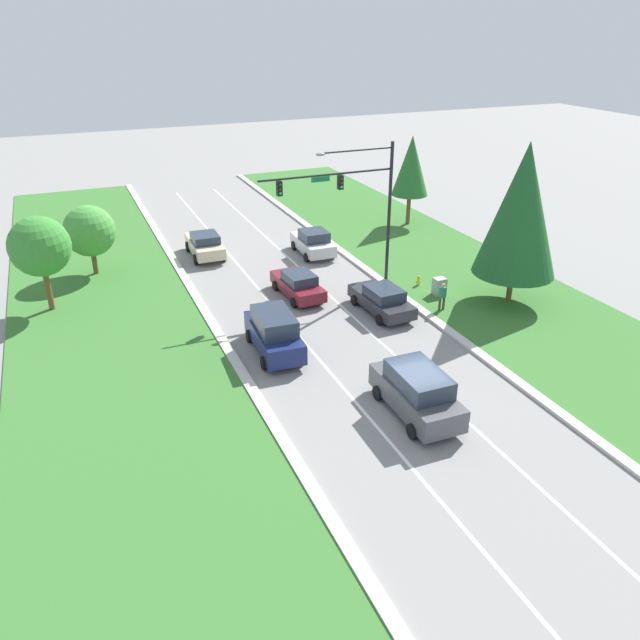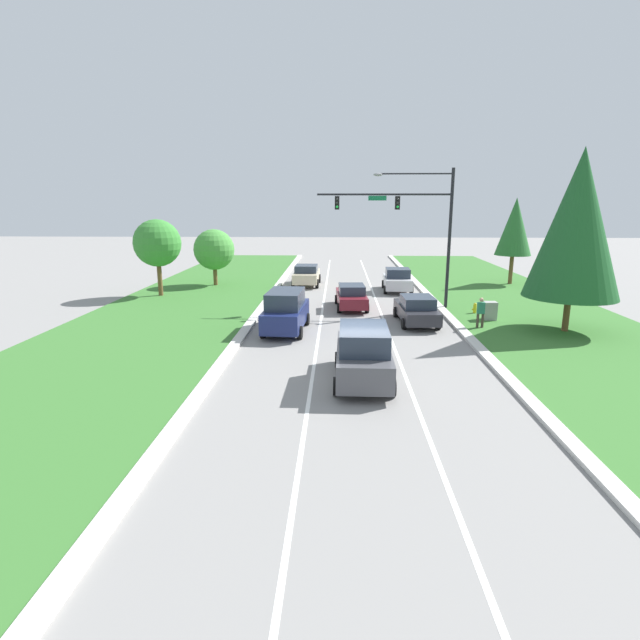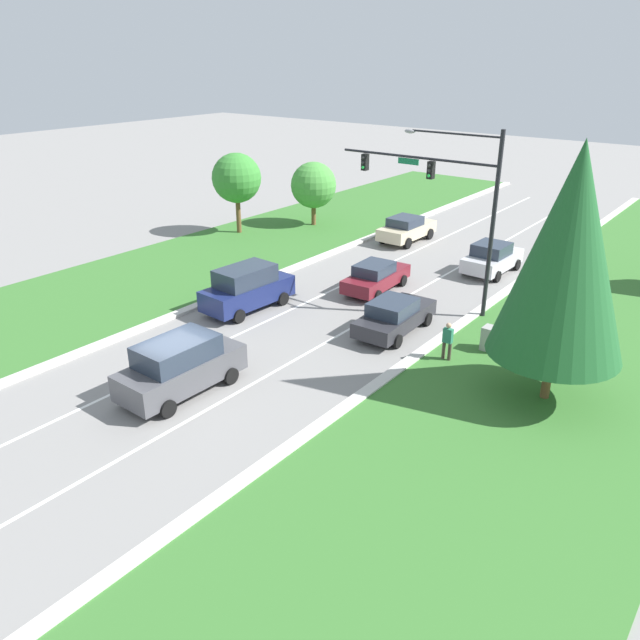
# 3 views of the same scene
# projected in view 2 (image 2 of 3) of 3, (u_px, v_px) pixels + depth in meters

# --- Properties ---
(ground_plane) EXTENTS (160.00, 160.00, 0.00)m
(ground_plane) POSITION_uv_depth(u_px,v_px,m) (359.00, 381.00, 18.77)
(ground_plane) COLOR gray
(curb_strip_right) EXTENTS (0.50, 90.00, 0.15)m
(curb_strip_right) POSITION_uv_depth(u_px,v_px,m) (511.00, 381.00, 18.55)
(curb_strip_right) COLOR beige
(curb_strip_right) RESTS_ON ground_plane
(curb_strip_left) EXTENTS (0.50, 90.00, 0.15)m
(curb_strip_left) POSITION_uv_depth(u_px,v_px,m) (211.00, 378.00, 18.95)
(curb_strip_left) COLOR beige
(curb_strip_left) RESTS_ON ground_plane
(grass_verge_left) EXTENTS (10.00, 90.00, 0.08)m
(grass_verge_left) POSITION_uv_depth(u_px,v_px,m) (75.00, 377.00, 19.15)
(grass_verge_left) COLOR #38702D
(grass_verge_left) RESTS_ON ground_plane
(lane_stripe_inner_left) EXTENTS (0.14, 81.00, 0.01)m
(lane_stripe_inner_left) POSITION_uv_depth(u_px,v_px,m) (312.00, 381.00, 18.83)
(lane_stripe_inner_left) COLOR white
(lane_stripe_inner_left) RESTS_ON ground_plane
(lane_stripe_inner_right) EXTENTS (0.14, 81.00, 0.01)m
(lane_stripe_inner_right) POSITION_uv_depth(u_px,v_px,m) (407.00, 382.00, 18.71)
(lane_stripe_inner_right) COLOR white
(lane_stripe_inner_right) RESTS_ON ground_plane
(traffic_signal_mast) EXTENTS (8.25, 0.41, 8.59)m
(traffic_signal_mast) POSITION_uv_depth(u_px,v_px,m) (413.00, 217.00, 30.41)
(traffic_signal_mast) COLOR black
(traffic_signal_mast) RESTS_ON ground_plane
(silver_sedan) EXTENTS (2.22, 4.29, 1.76)m
(silver_sedan) POSITION_uv_depth(u_px,v_px,m) (397.00, 280.00, 37.68)
(silver_sedan) COLOR silver
(silver_sedan) RESTS_ON ground_plane
(champagne_sedan) EXTENTS (2.18, 4.56, 1.68)m
(champagne_sedan) POSITION_uv_depth(u_px,v_px,m) (307.00, 275.00, 40.37)
(champagne_sedan) COLOR beige
(champagne_sedan) RESTS_ON ground_plane
(graphite_suv) EXTENTS (2.22, 4.86, 2.11)m
(graphite_suv) POSITION_uv_depth(u_px,v_px,m) (363.00, 354.00, 18.58)
(graphite_suv) COLOR #4C4C51
(graphite_suv) RESTS_ON ground_plane
(charcoal_sedan) EXTENTS (2.19, 4.69, 1.56)m
(charcoal_sedan) POSITION_uv_depth(u_px,v_px,m) (417.00, 310.00, 27.64)
(charcoal_sedan) COLOR #28282D
(charcoal_sedan) RESTS_ON ground_plane
(navy_suv) EXTENTS (2.29, 4.82, 2.17)m
(navy_suv) POSITION_uv_depth(u_px,v_px,m) (286.00, 311.00, 25.83)
(navy_suv) COLOR navy
(navy_suv) RESTS_ON ground_plane
(burgundy_sedan) EXTENTS (2.12, 4.54, 1.55)m
(burgundy_sedan) POSITION_uv_depth(u_px,v_px,m) (351.00, 296.00, 31.56)
(burgundy_sedan) COLOR maroon
(burgundy_sedan) RESTS_ON ground_plane
(utility_cabinet) EXTENTS (0.70, 0.60, 1.10)m
(utility_cabinet) POSITION_uv_depth(u_px,v_px,m) (490.00, 311.00, 28.26)
(utility_cabinet) COLOR #9E9E99
(utility_cabinet) RESTS_ON ground_plane
(pedestrian) EXTENTS (0.40, 0.23, 1.69)m
(pedestrian) POSITION_uv_depth(u_px,v_px,m) (481.00, 312.00, 26.36)
(pedestrian) COLOR #42382D
(pedestrian) RESTS_ON ground_plane
(fire_hydrant) EXTENTS (0.34, 0.20, 0.70)m
(fire_hydrant) POSITION_uv_depth(u_px,v_px,m) (475.00, 309.00, 29.99)
(fire_hydrant) COLOR gold
(fire_hydrant) RESTS_ON ground_plane
(conifer_near_right_tree) EXTENTS (4.59, 4.59, 9.21)m
(conifer_near_right_tree) POSITION_uv_depth(u_px,v_px,m) (577.00, 224.00, 24.63)
(conifer_near_right_tree) COLOR brown
(conifer_near_right_tree) RESTS_ON ground_plane
(oak_near_left_tree) EXTENTS (3.29, 3.29, 5.45)m
(oak_near_left_tree) POSITION_uv_depth(u_px,v_px,m) (157.00, 243.00, 34.89)
(oak_near_left_tree) COLOR brown
(oak_near_left_tree) RESTS_ON ground_plane
(conifer_far_right_tree) EXTENTS (2.84, 2.84, 6.96)m
(conifer_far_right_tree) POSITION_uv_depth(u_px,v_px,m) (515.00, 227.00, 39.84)
(conifer_far_right_tree) COLOR brown
(conifer_far_right_tree) RESTS_ON ground_plane
(oak_far_left_tree) EXTENTS (3.21, 3.21, 4.53)m
(oak_far_left_tree) POSITION_uv_depth(u_px,v_px,m) (214.00, 250.00, 39.61)
(oak_far_left_tree) COLOR brown
(oak_far_left_tree) RESTS_ON ground_plane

